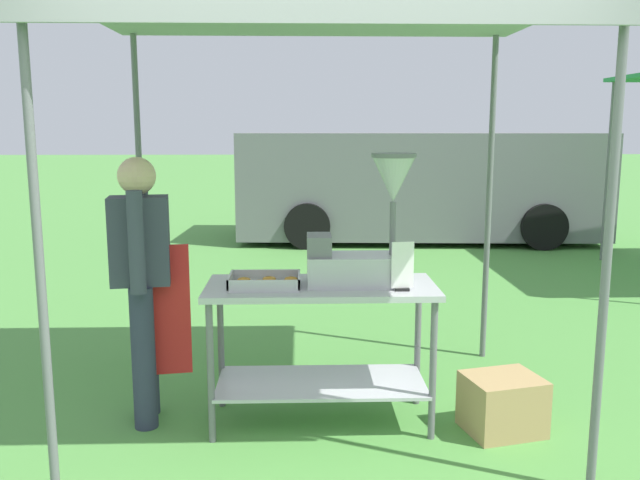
{
  "coord_description": "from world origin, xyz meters",
  "views": [
    {
      "loc": [
        -0.12,
        -2.59,
        1.78
      ],
      "look_at": [
        -0.0,
        1.41,
        1.09
      ],
      "focal_mm": 37.14,
      "sensor_mm": 36.0,
      "label": 1
    }
  ],
  "objects_px": {
    "stall_canopy": "(321,18)",
    "supply_crate": "(502,404)",
    "donut_cart": "(321,323)",
    "vendor": "(142,276)",
    "donut_tray": "(266,283)",
    "van_grey": "(417,184)",
    "menu_sign": "(402,269)",
    "donut_fryer": "(366,236)"
  },
  "relations": [
    {
      "from": "donut_tray",
      "to": "donut_fryer",
      "type": "xyz_separation_m",
      "value": [
        0.59,
        0.04,
        0.27
      ]
    },
    {
      "from": "donut_fryer",
      "to": "vendor",
      "type": "relative_size",
      "value": 0.48
    },
    {
      "from": "vendor",
      "to": "donut_tray",
      "type": "bearing_deg",
      "value": -7.54
    },
    {
      "from": "stall_canopy",
      "to": "van_grey",
      "type": "distance_m",
      "value": 6.98
    },
    {
      "from": "donut_cart",
      "to": "menu_sign",
      "type": "bearing_deg",
      "value": -18.73
    },
    {
      "from": "donut_fryer",
      "to": "van_grey",
      "type": "distance_m",
      "value": 6.86
    },
    {
      "from": "donut_fryer",
      "to": "vendor",
      "type": "height_order",
      "value": "donut_fryer"
    },
    {
      "from": "donut_cart",
      "to": "donut_fryer",
      "type": "distance_m",
      "value": 0.59
    },
    {
      "from": "donut_cart",
      "to": "supply_crate",
      "type": "xyz_separation_m",
      "value": [
        1.07,
        -0.16,
        -0.46
      ]
    },
    {
      "from": "menu_sign",
      "to": "vendor",
      "type": "distance_m",
      "value": 1.54
    },
    {
      "from": "donut_cart",
      "to": "donut_tray",
      "type": "xyz_separation_m",
      "value": [
        -0.33,
        -0.04,
        0.26
      ]
    },
    {
      "from": "donut_cart",
      "to": "van_grey",
      "type": "height_order",
      "value": "van_grey"
    },
    {
      "from": "donut_tray",
      "to": "vendor",
      "type": "relative_size",
      "value": 0.26
    },
    {
      "from": "donut_tray",
      "to": "supply_crate",
      "type": "xyz_separation_m",
      "value": [
        1.39,
        -0.12,
        -0.71
      ]
    },
    {
      "from": "supply_crate",
      "to": "stall_canopy",
      "type": "bearing_deg",
      "value": 166.12
    },
    {
      "from": "donut_fryer",
      "to": "supply_crate",
      "type": "distance_m",
      "value": 1.28
    },
    {
      "from": "donut_fryer",
      "to": "vendor",
      "type": "distance_m",
      "value": 1.35
    },
    {
      "from": "donut_tray",
      "to": "vendor",
      "type": "bearing_deg",
      "value": 172.46
    },
    {
      "from": "supply_crate",
      "to": "van_grey",
      "type": "distance_m",
      "value": 6.92
    },
    {
      "from": "menu_sign",
      "to": "van_grey",
      "type": "distance_m",
      "value": 6.96
    },
    {
      "from": "donut_cart",
      "to": "menu_sign",
      "type": "distance_m",
      "value": 0.6
    },
    {
      "from": "stall_canopy",
      "to": "donut_tray",
      "type": "xyz_separation_m",
      "value": [
        -0.33,
        -0.14,
        -1.51
      ]
    },
    {
      "from": "donut_tray",
      "to": "donut_fryer",
      "type": "relative_size",
      "value": 0.54
    },
    {
      "from": "donut_tray",
      "to": "van_grey",
      "type": "relative_size",
      "value": 0.07
    },
    {
      "from": "donut_fryer",
      "to": "menu_sign",
      "type": "height_order",
      "value": "donut_fryer"
    },
    {
      "from": "stall_canopy",
      "to": "donut_tray",
      "type": "bearing_deg",
      "value": -156.71
    },
    {
      "from": "donut_cart",
      "to": "van_grey",
      "type": "xyz_separation_m",
      "value": [
        1.75,
        6.69,
        0.25
      ]
    },
    {
      "from": "donut_fryer",
      "to": "van_grey",
      "type": "relative_size",
      "value": 0.14
    },
    {
      "from": "van_grey",
      "to": "vendor",
      "type": "bearing_deg",
      "value": -112.94
    },
    {
      "from": "vendor",
      "to": "supply_crate",
      "type": "distance_m",
      "value": 2.26
    },
    {
      "from": "donut_tray",
      "to": "donut_fryer",
      "type": "distance_m",
      "value": 0.65
    },
    {
      "from": "menu_sign",
      "to": "supply_crate",
      "type": "relative_size",
      "value": 0.57
    },
    {
      "from": "stall_canopy",
      "to": "van_grey",
      "type": "xyz_separation_m",
      "value": [
        1.75,
        6.59,
        -1.51
      ]
    },
    {
      "from": "donut_cart",
      "to": "donut_tray",
      "type": "bearing_deg",
      "value": -172.77
    },
    {
      "from": "donut_cart",
      "to": "menu_sign",
      "type": "xyz_separation_m",
      "value": [
        0.46,
        -0.16,
        0.36
      ]
    },
    {
      "from": "donut_cart",
      "to": "donut_fryer",
      "type": "height_order",
      "value": "donut_fryer"
    },
    {
      "from": "stall_canopy",
      "to": "supply_crate",
      "type": "height_order",
      "value": "stall_canopy"
    },
    {
      "from": "donut_cart",
      "to": "vendor",
      "type": "height_order",
      "value": "vendor"
    },
    {
      "from": "donut_cart",
      "to": "donut_tray",
      "type": "relative_size",
      "value": 3.27
    },
    {
      "from": "donut_fryer",
      "to": "donut_cart",
      "type": "bearing_deg",
      "value": 178.91
    },
    {
      "from": "stall_canopy",
      "to": "vendor",
      "type": "relative_size",
      "value": 1.75
    },
    {
      "from": "van_grey",
      "to": "donut_tray",
      "type": "bearing_deg",
      "value": -107.11
    }
  ]
}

